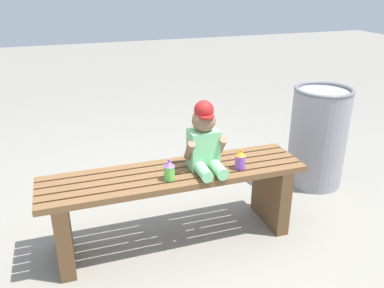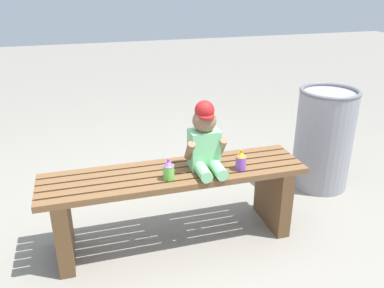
# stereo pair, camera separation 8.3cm
# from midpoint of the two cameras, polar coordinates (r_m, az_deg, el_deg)

# --- Properties ---
(ground_plane) EXTENTS (16.00, 16.00, 0.00)m
(ground_plane) POSITION_cam_midpoint_polar(r_m,az_deg,el_deg) (2.54, -3.31, -13.41)
(ground_plane) COLOR gray
(park_bench) EXTENTS (1.53, 0.37, 0.47)m
(park_bench) POSITION_cam_midpoint_polar(r_m,az_deg,el_deg) (2.37, -3.48, -7.38)
(park_bench) COLOR brown
(park_bench) RESTS_ON ground_plane
(child_figure) EXTENTS (0.23, 0.27, 0.40)m
(child_figure) POSITION_cam_midpoint_polar(r_m,az_deg,el_deg) (2.25, 0.77, 0.58)
(child_figure) COLOR #7FCC8C
(child_figure) RESTS_ON park_bench
(sippy_cup_left) EXTENTS (0.06, 0.06, 0.12)m
(sippy_cup_left) POSITION_cam_midpoint_polar(r_m,az_deg,el_deg) (2.18, -4.39, -3.77)
(sippy_cup_left) COLOR #66CC4C
(sippy_cup_left) RESTS_ON park_bench
(sippy_cup_right) EXTENTS (0.06, 0.06, 0.12)m
(sippy_cup_right) POSITION_cam_midpoint_polar(r_m,az_deg,el_deg) (2.31, 5.90, -2.24)
(sippy_cup_right) COLOR #8C4CCC
(sippy_cup_right) RESTS_ON park_bench
(trash_bin) EXTENTS (0.43, 0.43, 0.76)m
(trash_bin) POSITION_cam_midpoint_polar(r_m,az_deg,el_deg) (3.14, 16.87, 1.04)
(trash_bin) COLOR gray
(trash_bin) RESTS_ON ground_plane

